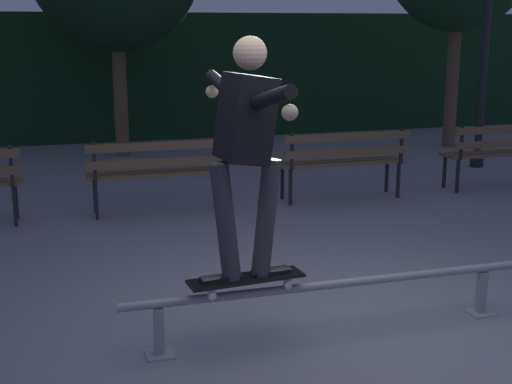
{
  "coord_description": "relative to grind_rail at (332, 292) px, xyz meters",
  "views": [
    {
      "loc": [
        -1.81,
        -4.16,
        2.09
      ],
      "look_at": [
        -0.31,
        0.87,
        0.85
      ],
      "focal_mm": 49.52,
      "sensor_mm": 36.0,
      "label": 1
    }
  ],
  "objects": [
    {
      "name": "park_bench_rightmost",
      "position": [
        3.88,
        3.54,
        0.23
      ],
      "size": [
        1.61,
        0.44,
        0.88
      ],
      "color": "black",
      "rests_on": "ground"
    },
    {
      "name": "skateboard",
      "position": [
        -0.61,
        0.0,
        0.16
      ],
      "size": [
        0.8,
        0.27,
        0.09
      ],
      "color": "black",
      "rests_on": "grind_rail"
    },
    {
      "name": "grind_rail",
      "position": [
        0.0,
        0.0,
        0.0
      ],
      "size": [
        2.92,
        0.18,
        0.39
      ],
      "color": "gray",
      "rests_on": "ground"
    },
    {
      "name": "skateboarder",
      "position": [
        -0.61,
        0.0,
        1.09
      ],
      "size": [
        0.63,
        1.4,
        1.56
      ],
      "color": "black",
      "rests_on": "skateboard"
    },
    {
      "name": "hedge_backdrop",
      "position": [
        0.0,
        9.43,
        0.86
      ],
      "size": [
        24.0,
        1.2,
        2.33
      ],
      "primitive_type": "cube",
      "color": "black",
      "rests_on": "ground"
    },
    {
      "name": "park_bench_left_center",
      "position": [
        -0.63,
        3.54,
        0.23
      ],
      "size": [
        1.61,
        0.44,
        0.88
      ],
      "color": "black",
      "rests_on": "ground"
    },
    {
      "name": "park_bench_right_center",
      "position": [
        1.63,
        3.54,
        0.23
      ],
      "size": [
        1.61,
        0.44,
        0.88
      ],
      "color": "black",
      "rests_on": "ground"
    },
    {
      "name": "ground_plane",
      "position": [
        0.0,
        -0.07,
        -0.3
      ],
      "size": [
        90.0,
        90.0,
        0.0
      ],
      "primitive_type": "plane",
      "color": "slate"
    }
  ]
}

